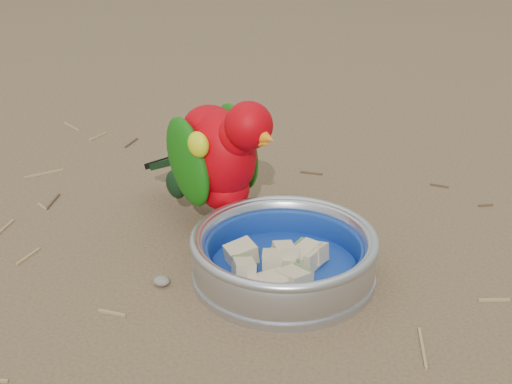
% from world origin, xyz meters
% --- Properties ---
extents(ground, '(60.00, 60.00, 0.00)m').
position_xyz_m(ground, '(0.00, 0.00, 0.00)').
color(ground, brown).
extents(food_bowl, '(0.23, 0.23, 0.02)m').
position_xyz_m(food_bowl, '(0.12, 0.03, 0.01)').
color(food_bowl, '#B2B2BA').
rests_on(food_bowl, ground).
extents(bowl_wall, '(0.23, 0.23, 0.04)m').
position_xyz_m(bowl_wall, '(0.12, 0.03, 0.04)').
color(bowl_wall, '#B2B2BA').
rests_on(bowl_wall, food_bowl).
extents(fruit_wedges, '(0.14, 0.14, 0.03)m').
position_xyz_m(fruit_wedges, '(0.12, 0.03, 0.03)').
color(fruit_wedges, tan).
rests_on(fruit_wedges, food_bowl).
extents(lory_parrot, '(0.27, 0.22, 0.19)m').
position_xyz_m(lory_parrot, '(-0.00, 0.12, 0.10)').
color(lory_parrot, '#AE0008').
rests_on(lory_parrot, ground).
extents(ground_debris, '(0.90, 0.80, 0.01)m').
position_xyz_m(ground_debris, '(0.02, 0.04, 0.00)').
color(ground_debris, olive).
rests_on(ground_debris, ground).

